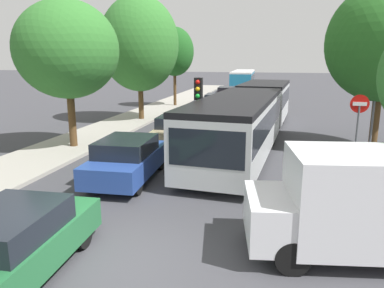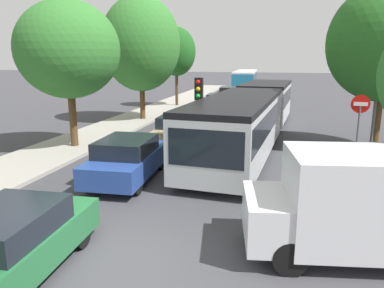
{
  "view_description": "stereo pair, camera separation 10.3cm",
  "coord_description": "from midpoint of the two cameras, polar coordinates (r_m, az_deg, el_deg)",
  "views": [
    {
      "loc": [
        3.18,
        -6.39,
        4.22
      ],
      "look_at": [
        0.2,
        6.19,
        1.2
      ],
      "focal_mm": 35.0,
      "sensor_mm": 36.0,
      "label": 1
    },
    {
      "loc": [
        3.28,
        -6.37,
        4.22
      ],
      "look_at": [
        0.2,
        6.19,
        1.2
      ],
      "focal_mm": 35.0,
      "sensor_mm": 36.0,
      "label": 2
    }
  ],
  "objects": [
    {
      "name": "queued_car_white",
      "position": [
        24.55,
        2.0,
        4.87
      ],
      "size": [
        1.85,
        3.97,
        1.35
      ],
      "rotation": [
        0.0,
        0.0,
        1.62
      ],
      "color": "white",
      "rests_on": "ground"
    },
    {
      "name": "articulated_bus",
      "position": [
        19.33,
        9.36,
        4.9
      ],
      "size": [
        3.92,
        17.73,
        2.61
      ],
      "rotation": [
        0.0,
        0.0,
        -1.64
      ],
      "color": "silver",
      "rests_on": "ground"
    },
    {
      "name": "queued_car_red",
      "position": [
        35.46,
        5.83,
        7.48
      ],
      "size": [
        2.04,
        4.39,
        1.5
      ],
      "rotation": [
        0.0,
        0.0,
        1.62
      ],
      "color": "#B21E19",
      "rests_on": "ground"
    },
    {
      "name": "tree_left_far",
      "position": [
        25.21,
        -7.73,
        14.53
      ],
      "size": [
        5.12,
        5.12,
        8.09
      ],
      "color": "#51381E",
      "rests_on": "ground"
    },
    {
      "name": "traffic_light",
      "position": [
        15.39,
        1.23,
        6.72
      ],
      "size": [
        0.33,
        0.36,
        3.4
      ],
      "rotation": [
        0.0,
        0.0,
        -1.59
      ],
      "color": "#56595E",
      "rests_on": "ground"
    },
    {
      "name": "tree_left_distant",
      "position": [
        32.45,
        -2.22,
        13.7
      ],
      "size": [
        3.24,
        3.24,
        6.67
      ],
      "color": "#51381E",
      "rests_on": "ground"
    },
    {
      "name": "white_van",
      "position": [
        8.84,
        26.46,
        -7.98
      ],
      "size": [
        5.25,
        2.74,
        2.31
      ],
      "rotation": [
        0.0,
        0.0,
        3.31
      ],
      "color": "silver",
      "rests_on": "ground"
    },
    {
      "name": "ground_plane",
      "position": [
        8.3,
        -11.81,
        -17.71
      ],
      "size": [
        200.0,
        200.0,
        0.0
      ],
      "primitive_type": "plane",
      "color": "#3D3D42"
    },
    {
      "name": "tree_left_mid",
      "position": [
        18.03,
        -18.21,
        13.47
      ],
      "size": [
        4.6,
        4.6,
        6.7
      ],
      "color": "#51381E",
      "rests_on": "ground"
    },
    {
      "name": "queued_car_graphite",
      "position": [
        29.83,
        4.03,
        6.33
      ],
      "size": [
        1.87,
        4.03,
        1.37
      ],
      "rotation": [
        0.0,
        0.0,
        1.62
      ],
      "color": "#47474C",
      "rests_on": "ground"
    },
    {
      "name": "queued_car_green",
      "position": [
        8.2,
        -25.52,
        -13.46
      ],
      "size": [
        1.95,
        4.19,
        1.43
      ],
      "rotation": [
        0.0,
        0.0,
        1.62
      ],
      "color": "#236638",
      "rests_on": "ground"
    },
    {
      "name": "direction_sign_post",
      "position": [
        18.7,
        26.45,
        6.67
      ],
      "size": [
        0.34,
        1.38,
        3.6
      ],
      "rotation": [
        0.0,
        0.0,
        3.34
      ],
      "color": "#56595E",
      "rests_on": "ground"
    },
    {
      "name": "queued_car_blue",
      "position": [
        13.21,
        -9.58,
        -2.23
      ],
      "size": [
        2.05,
        4.4,
        1.5
      ],
      "rotation": [
        0.0,
        0.0,
        1.62
      ],
      "color": "#284799",
      "rests_on": "ground"
    },
    {
      "name": "queued_car_tan",
      "position": [
        18.28,
        -1.96,
        2.17
      ],
      "size": [
        1.99,
        4.29,
        1.46
      ],
      "rotation": [
        0.0,
        0.0,
        1.62
      ],
      "color": "tan",
      "rests_on": "ground"
    },
    {
      "name": "no_entry_sign",
      "position": [
        15.76,
        24.27,
        3.43
      ],
      "size": [
        0.7,
        0.08,
        2.82
      ],
      "rotation": [
        0.0,
        0.0,
        -1.57
      ],
      "color": "#56595E",
      "rests_on": "ground"
    },
    {
      "name": "city_bus_rear",
      "position": [
        50.0,
        8.2,
        9.8
      ],
      "size": [
        2.94,
        11.44,
        2.44
      ],
      "rotation": [
        0.0,
        0.0,
        1.61
      ],
      "color": "teal",
      "rests_on": "ground"
    },
    {
      "name": "kerb_strip_left",
      "position": [
        29.98,
        -5.47,
        5.13
      ],
      "size": [
        3.2,
        53.29,
        0.14
      ],
      "primitive_type": "cube",
      "color": "#9E998E",
      "rests_on": "ground"
    }
  ]
}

